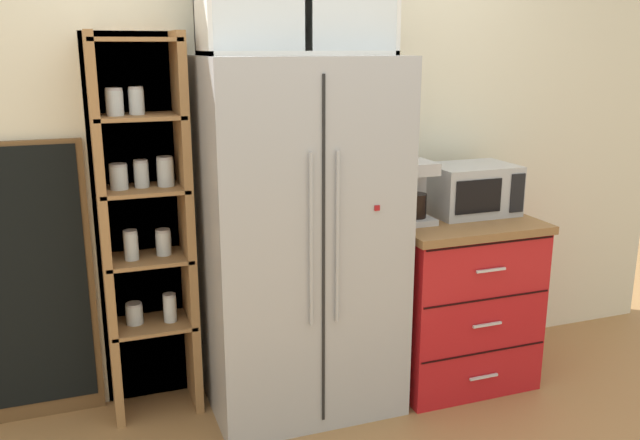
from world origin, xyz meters
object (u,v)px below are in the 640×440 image
mug_charcoal (453,207)px  microwave (471,189)px  refrigerator (300,239)px  bottle_amber (448,193)px  coffee_maker (412,191)px  mug_sage (456,208)px  chalkboard_menu (26,285)px

mug_charcoal → microwave: bearing=2.9°
refrigerator → bottle_amber: refrigerator is taller
coffee_maker → mug_charcoal: size_ratio=2.48×
microwave → bottle_amber: bearing=158.8°
microwave → bottle_amber: 0.12m
mug_sage → chalkboard_menu: bearing=172.1°
bottle_amber → chalkboard_menu: bearing=174.4°
refrigerator → mug_charcoal: size_ratio=13.63×
refrigerator → coffee_maker: 0.62m
microwave → mug_sage: 0.14m
microwave → mug_sage: microwave is taller
microwave → bottle_amber: size_ratio=1.75×
chalkboard_menu → mug_sage: bearing=-7.9°
bottle_amber → microwave: bearing=-21.2°
coffee_maker → mug_sage: (0.26, 0.00, -0.11)m
refrigerator → coffee_maker: refrigerator is taller
microwave → chalkboard_menu: (-2.20, 0.25, -0.34)m
coffee_maker → mug_sage: size_ratio=2.66×
microwave → chalkboard_menu: bearing=173.5°
refrigerator → chalkboard_menu: bearing=166.8°
refrigerator → coffee_maker: (0.59, 0.00, 0.19)m
refrigerator → microwave: 0.97m
chalkboard_menu → mug_charcoal: bearing=-7.0°
mug_sage → mug_charcoal: mug_sage is taller
bottle_amber → chalkboard_menu: 2.12m
microwave → mug_charcoal: 0.14m
bottle_amber → mug_charcoal: bearing=-88.1°
microwave → mug_charcoal: size_ratio=3.52×
coffee_maker → chalkboard_menu: chalkboard_menu is taller
coffee_maker → chalkboard_menu: bearing=171.0°
mug_charcoal → bottle_amber: (-0.00, 0.05, 0.06)m
mug_charcoal → bottle_amber: size_ratio=0.50×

